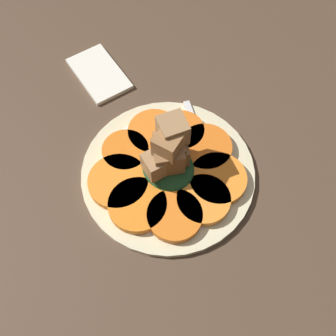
# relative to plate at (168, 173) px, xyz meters

# --- Properties ---
(table_slab) EXTENTS (1.20, 1.20, 0.02)m
(table_slab) POSITION_rel_plate_xyz_m (0.00, 0.00, -0.02)
(table_slab) COLOR #4C3828
(table_slab) RESTS_ON ground
(plate) EXTENTS (0.28, 0.28, 0.01)m
(plate) POSITION_rel_plate_xyz_m (0.00, 0.00, 0.00)
(plate) COLOR beige
(plate) RESTS_ON table_slab
(carrot_slice_0) EXTENTS (0.09, 0.09, 0.01)m
(carrot_slice_0) POSITION_rel_plate_xyz_m (-0.07, 0.04, 0.01)
(carrot_slice_0) COLOR orange
(carrot_slice_0) RESTS_ON plate
(carrot_slice_1) EXTENTS (0.08, 0.08, 0.01)m
(carrot_slice_1) POSITION_rel_plate_xyz_m (-0.08, -0.02, 0.01)
(carrot_slice_1) COLOR orange
(carrot_slice_1) RESTS_ON plate
(carrot_slice_2) EXTENTS (0.09, 0.09, 0.01)m
(carrot_slice_2) POSITION_rel_plate_xyz_m (-0.06, -0.06, 0.01)
(carrot_slice_2) COLOR orange
(carrot_slice_2) RESTS_ON plate
(carrot_slice_3) EXTENTS (0.09, 0.09, 0.01)m
(carrot_slice_3) POSITION_rel_plate_xyz_m (0.00, -0.07, 0.01)
(carrot_slice_3) COLOR orange
(carrot_slice_3) RESTS_ON plate
(carrot_slice_4) EXTENTS (0.08, 0.08, 0.01)m
(carrot_slice_4) POSITION_rel_plate_xyz_m (0.05, -0.06, 0.01)
(carrot_slice_4) COLOR orange
(carrot_slice_4) RESTS_ON plate
(carrot_slice_5) EXTENTS (0.09, 0.09, 0.01)m
(carrot_slice_5) POSITION_rel_plate_xyz_m (0.07, -0.02, 0.01)
(carrot_slice_5) COLOR orange
(carrot_slice_5) RESTS_ON plate
(carrot_slice_6) EXTENTS (0.08, 0.08, 0.01)m
(carrot_slice_6) POSITION_rel_plate_xyz_m (0.07, 0.04, 0.01)
(carrot_slice_6) COLOR orange
(carrot_slice_6) RESTS_ON plate
(carrot_slice_7) EXTENTS (0.10, 0.10, 0.01)m
(carrot_slice_7) POSITION_rel_plate_xyz_m (0.02, 0.08, 0.01)
(carrot_slice_7) COLOR orange
(carrot_slice_7) RESTS_ON plate
(carrot_slice_8) EXTENTS (0.09, 0.09, 0.01)m
(carrot_slice_8) POSITION_rel_plate_xyz_m (-0.03, 0.07, 0.01)
(carrot_slice_8) COLOR orange
(carrot_slice_8) RESTS_ON plate
(center_pile) EXTENTS (0.09, 0.08, 0.11)m
(center_pile) POSITION_rel_plate_xyz_m (0.00, -0.00, 0.05)
(center_pile) COLOR #1E4723
(center_pile) RESTS_ON plate
(fork) EXTENTS (0.18, 0.07, 0.00)m
(fork) POSITION_rel_plate_xyz_m (0.00, -0.07, 0.01)
(fork) COLOR silver
(fork) RESTS_ON plate
(napkin) EXTENTS (0.13, 0.08, 0.01)m
(napkin) POSITION_rel_plate_xyz_m (0.25, -0.01, -0.00)
(napkin) COLOR silver
(napkin) RESTS_ON table_slab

